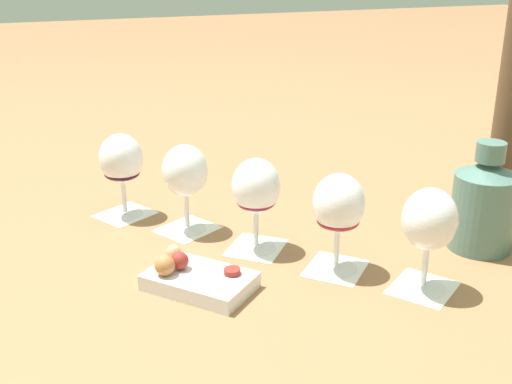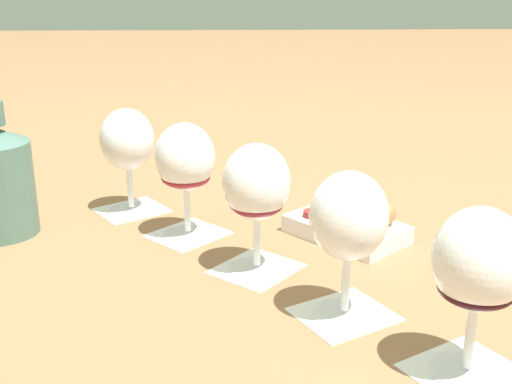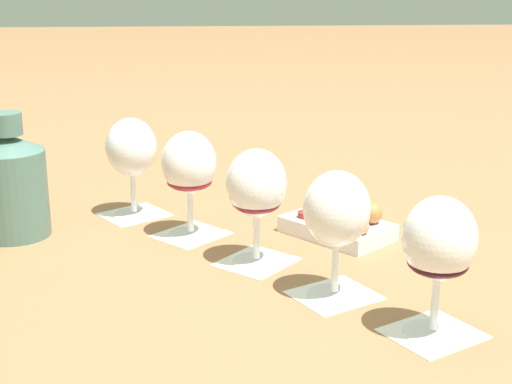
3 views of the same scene
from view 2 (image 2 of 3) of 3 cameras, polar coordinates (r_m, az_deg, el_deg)
The scene contains 12 objects.
ground_plane at distance 0.84m, azimuth 0.05°, elevation -6.88°, with size 8.00×8.00×0.00m, color #936642.
tasting_card_0 at distance 1.06m, azimuth -11.00°, elevation -1.56°, with size 0.13×0.14×0.00m.
tasting_card_1 at distance 0.95m, azimuth -6.07°, elevation -3.74°, with size 0.14×0.14×0.00m.
tasting_card_2 at distance 0.84m, azimuth 0.18°, elevation -6.89°, with size 0.14×0.14×0.00m.
tasting_card_3 at distance 0.74m, azimuth 7.83°, elevation -10.69°, with size 0.13×0.13×0.00m.
tasting_card_4 at distance 0.67m, azimuth 18.14°, elevation -14.92°, with size 0.13×0.13×0.00m.
wine_glass_0 at distance 1.03m, azimuth -11.37°, elevation 4.17°, with size 0.09×0.09×0.17m.
wine_glass_1 at distance 0.91m, azimuth -6.30°, elevation 2.63°, with size 0.09×0.09×0.17m.
wine_glass_2 at distance 0.79m, azimuth 0.19°, elevation 0.26°, with size 0.09×0.09×0.17m.
wine_glass_3 at distance 0.69m, azimuth 8.22°, elevation -2.76°, with size 0.09×0.09×0.17m.
wine_glass_4 at distance 0.62m, azimuth 19.15°, elevation -6.36°, with size 0.09×0.09×0.17m.
snack_dish at distance 0.94m, azimuth 8.34°, elevation -3.12°, with size 0.19×0.19×0.06m.
Camera 2 is at (0.76, -0.03, 0.36)m, focal length 45.00 mm.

